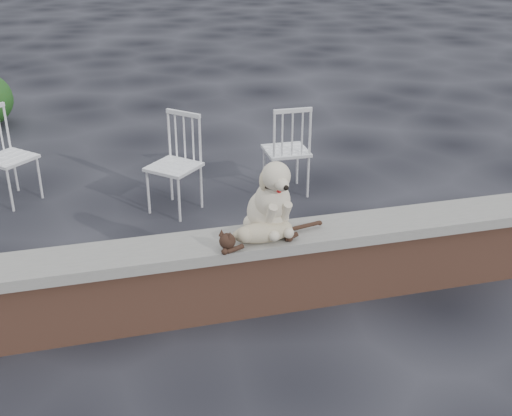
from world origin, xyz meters
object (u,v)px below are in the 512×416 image
object	(u,v)px
cat	(263,231)
chair_d	(174,165)
chair_c	(286,149)
chair_a	(9,156)
dog	(268,194)

from	to	relation	value
cat	chair_d	world-z (taller)	chair_d
chair_c	chair_d	xyz separation A→B (m)	(-1.16, -0.15, 0.00)
chair_a	chair_d	bearing A→B (deg)	-66.69
cat	chair_a	xyz separation A→B (m)	(-1.87, 2.53, -0.19)
dog	chair_d	distance (m)	1.84
cat	chair_c	size ratio (longest dim) A/B	1.01
cat	chair_c	distance (m)	2.21
cat	chair_c	bearing A→B (deg)	59.62
chair_a	chair_d	distance (m)	1.65
cat	chair_c	world-z (taller)	chair_c
cat	chair_d	bearing A→B (deg)	91.59
chair_c	chair_a	world-z (taller)	same
chair_a	cat	bearing A→B (deg)	-97.51
chair_a	chair_d	size ratio (longest dim) A/B	1.00
chair_a	chair_d	world-z (taller)	same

